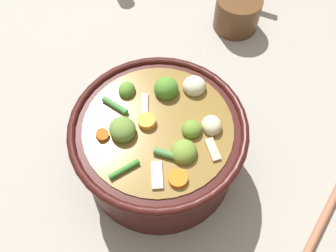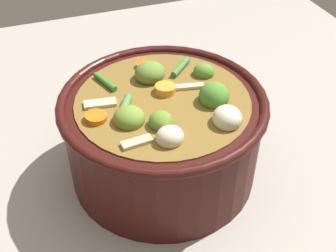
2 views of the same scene
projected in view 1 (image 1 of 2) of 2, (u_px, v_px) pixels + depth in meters
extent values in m
plane|color=#9E998E|center=(160.00, 162.00, 0.64)|extent=(1.10, 1.10, 0.00)
cylinder|color=#38110F|center=(159.00, 146.00, 0.58)|extent=(0.26, 0.26, 0.13)
torus|color=#38110F|center=(158.00, 127.00, 0.53)|extent=(0.28, 0.28, 0.01)
cylinder|color=olive|center=(159.00, 145.00, 0.58)|extent=(0.23, 0.23, 0.12)
ellipsoid|color=olive|center=(123.00, 130.00, 0.51)|extent=(0.05, 0.05, 0.03)
ellipsoid|color=#4C882E|center=(166.00, 89.00, 0.55)|extent=(0.06, 0.05, 0.04)
ellipsoid|color=olive|center=(192.00, 129.00, 0.52)|extent=(0.03, 0.03, 0.02)
ellipsoid|color=olive|center=(184.00, 152.00, 0.50)|extent=(0.05, 0.05, 0.03)
ellipsoid|color=#558B32|center=(127.00, 90.00, 0.55)|extent=(0.04, 0.04, 0.02)
cylinder|color=orange|center=(102.00, 134.00, 0.52)|extent=(0.03, 0.03, 0.02)
cylinder|color=orange|center=(147.00, 122.00, 0.53)|extent=(0.04, 0.04, 0.02)
cylinder|color=orange|center=(178.00, 179.00, 0.48)|extent=(0.03, 0.03, 0.01)
ellipsoid|color=beige|center=(212.00, 125.00, 0.52)|extent=(0.03, 0.04, 0.03)
ellipsoid|color=beige|center=(194.00, 86.00, 0.56)|extent=(0.04, 0.04, 0.03)
cylinder|color=#357D2C|center=(124.00, 169.00, 0.48)|extent=(0.05, 0.02, 0.01)
cylinder|color=#40823F|center=(115.00, 105.00, 0.54)|extent=(0.04, 0.04, 0.01)
cylinder|color=#4D8643|center=(162.00, 154.00, 0.49)|extent=(0.03, 0.02, 0.01)
cube|color=#D0B593|center=(213.00, 149.00, 0.50)|extent=(0.02, 0.04, 0.01)
cube|color=beige|center=(145.00, 104.00, 0.54)|extent=(0.02, 0.04, 0.01)
cube|color=beige|center=(157.00, 175.00, 0.48)|extent=(0.02, 0.04, 0.01)
cylinder|color=#A16246|center=(333.00, 199.00, 0.59)|extent=(0.18, 0.17, 0.01)
cylinder|color=brown|center=(237.00, 13.00, 0.79)|extent=(0.10, 0.10, 0.08)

